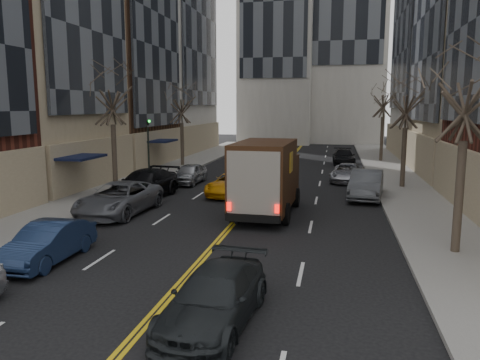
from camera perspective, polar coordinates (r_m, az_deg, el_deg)
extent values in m
cube|color=slate|center=(36.41, -10.30, 0.59)|extent=(4.00, 66.00, 0.15)
cube|color=slate|center=(34.14, 19.03, -0.31)|extent=(4.00, 66.00, 0.15)
cube|color=#4C301E|center=(44.69, -15.89, 17.29)|extent=(9.00, 12.00, 24.00)
cube|color=black|center=(43.01, -10.10, 19.44)|extent=(0.20, 10.56, 19.20)
cube|color=black|center=(28.53, -19.02, 2.66)|extent=(2.00, 3.00, 0.15)
cube|color=black|center=(29.12, -20.44, 0.62)|extent=(0.20, 3.00, 2.50)
cube|color=black|center=(40.22, -9.61, 4.73)|extent=(2.00, 3.00, 0.15)
cube|color=black|center=(40.64, -10.76, 3.26)|extent=(0.20, 3.00, 2.50)
cylinder|color=#382D23|center=(29.72, -15.05, 2.64)|extent=(0.30, 0.30, 4.05)
cylinder|color=#382D23|center=(41.72, -7.06, 4.38)|extent=(0.30, 0.30, 3.69)
cylinder|color=#382D23|center=(18.24, 25.13, -1.91)|extent=(0.30, 0.30, 3.96)
cylinder|color=#382D23|center=(31.89, 19.31, 2.61)|extent=(0.30, 0.30, 3.78)
cylinder|color=#382D23|center=(46.73, 16.89, 4.83)|extent=(0.30, 0.30, 4.14)
cylinder|color=black|center=(30.97, -11.07, 2.79)|extent=(0.12, 0.12, 3.80)
imported|color=black|center=(30.81, -11.20, 7.14)|extent=(0.15, 0.18, 0.90)
sphere|color=#0CE526|center=(30.66, -11.01, 7.05)|extent=(0.14, 0.14, 0.14)
cube|color=black|center=(23.09, 3.20, -2.85)|extent=(2.51, 6.75, 0.31)
cube|color=black|center=(25.28, 4.21, 0.58)|extent=(2.51, 1.85, 2.19)
cube|color=black|center=(22.27, 2.97, 0.67)|extent=(2.67, 5.19, 3.13)
cube|color=black|center=(20.01, 1.56, -4.69)|extent=(2.40, 0.27, 0.31)
cube|color=red|center=(20.12, -1.36, -3.25)|extent=(0.19, 0.07, 0.37)
cube|color=red|center=(19.70, 4.53, -3.54)|extent=(0.19, 0.07, 0.37)
cube|color=gold|center=(22.50, -0.18, 2.37)|extent=(0.07, 0.94, 0.94)
cube|color=gold|center=(22.04, 6.27, 2.18)|extent=(0.07, 0.94, 0.94)
cylinder|color=black|center=(25.44, 1.35, -1.89)|extent=(0.32, 1.01, 1.00)
cylinder|color=black|center=(25.05, 6.86, -2.13)|extent=(0.32, 1.01, 1.00)
cylinder|color=black|center=(21.66, -0.85, -3.83)|extent=(0.32, 1.01, 1.00)
cylinder|color=black|center=(21.21, 5.63, -4.15)|extent=(0.32, 1.01, 1.00)
imported|color=black|center=(11.82, -3.11, -14.14)|extent=(2.26, 4.76, 1.34)
cube|color=black|center=(12.23, -2.32, -10.65)|extent=(0.13, 0.04, 0.09)
cube|color=blue|center=(12.20, -2.36, -10.70)|extent=(0.10, 0.01, 0.06)
imported|color=orange|center=(28.11, -0.96, -0.52)|extent=(2.78, 5.01, 1.32)
imported|color=black|center=(21.31, -0.47, -2.77)|extent=(0.69, 0.82, 1.93)
imported|color=#13203C|center=(17.45, -22.38, -7.08)|extent=(1.46, 4.15, 1.37)
imported|color=#55575E|center=(23.92, -14.53, -2.20)|extent=(2.85, 5.75, 1.57)
imported|color=black|center=(27.62, -11.56, -0.53)|extent=(2.88, 5.87, 1.64)
imported|color=#97999E|center=(32.47, -6.19, 0.77)|extent=(1.79, 4.11, 1.38)
imported|color=#44474B|center=(28.05, 15.14, -0.53)|extent=(2.35, 5.14, 1.63)
imported|color=#AAABB1|center=(33.93, 12.95, 0.86)|extent=(2.61, 4.78, 1.27)
imported|color=black|center=(44.02, 12.51, 2.77)|extent=(2.08, 4.83, 1.39)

